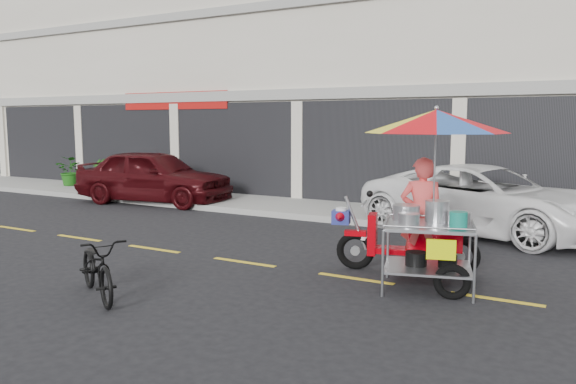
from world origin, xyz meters
The scene contains 9 objects.
ground centered at (0.00, 0.00, 0.00)m, with size 90.00×90.00×0.00m, color black.
sidewalk centered at (0.00, 5.50, 0.07)m, with size 45.00×3.00×0.15m, color gray.
centerline centered at (0.00, 0.00, 0.00)m, with size 42.00×0.10×0.01m, color gold.
maroon_sedan centered at (-8.10, 4.46, 0.78)m, with size 1.84×4.57×1.56m, color #35070A.
white_pickup centered at (1.02, 4.50, 0.72)m, with size 2.38×5.15×1.43m, color white.
plant_tall centered at (-12.78, 5.43, 0.66)m, with size 0.91×0.79×1.02m, color #195412.
plant_short centered at (-11.88, 5.87, 0.61)m, with size 0.52×0.52×0.92m, color #195412.
near_bicycle centered at (-2.64, -2.53, 0.42)m, with size 0.56×1.60×0.84m, color black.
food_vendor_rig centered at (0.95, 0.33, 1.61)m, with size 2.92×2.40×2.56m.
Camera 1 is at (3.12, -7.60, 2.33)m, focal length 35.00 mm.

